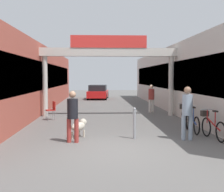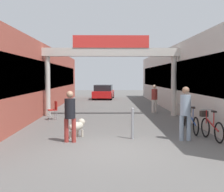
# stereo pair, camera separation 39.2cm
# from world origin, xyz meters

# --- Properties ---
(ground_plane) EXTENTS (80.00, 80.00, 0.00)m
(ground_plane) POSITION_xyz_m (0.00, 0.00, 0.00)
(ground_plane) COLOR #605E5B
(storefront_left) EXTENTS (3.00, 26.00, 3.87)m
(storefront_left) POSITION_xyz_m (-5.09, 11.00, 1.94)
(storefront_left) COLOR #B25142
(storefront_left) RESTS_ON ground_plane
(storefront_right) EXTENTS (3.00, 26.00, 3.87)m
(storefront_right) POSITION_xyz_m (5.09, 11.00, 1.94)
(storefront_right) COLOR beige
(storefront_right) RESTS_ON ground_plane
(arcade_sign_gateway) EXTENTS (7.40, 0.47, 4.23)m
(arcade_sign_gateway) POSITION_xyz_m (0.00, 7.73, 3.02)
(arcade_sign_gateway) COLOR beige
(arcade_sign_gateway) RESTS_ON ground_plane
(pedestrian_with_dog) EXTENTS (0.40, 0.38, 1.63)m
(pedestrian_with_dog) POSITION_xyz_m (-1.37, 1.06, 0.93)
(pedestrian_with_dog) COLOR #99332D
(pedestrian_with_dog) RESTS_ON ground_plane
(pedestrian_companion) EXTENTS (0.38, 0.35, 1.76)m
(pedestrian_companion) POSITION_xyz_m (2.35, 1.27, 1.01)
(pedestrian_companion) COLOR #8C9EB2
(pedestrian_companion) RESTS_ON ground_plane
(pedestrian_carrying_crate) EXTENTS (0.48, 0.48, 1.62)m
(pedestrian_carrying_crate) POSITION_xyz_m (2.56, 9.32, 0.92)
(pedestrian_carrying_crate) COLOR silver
(pedestrian_carrying_crate) RESTS_ON ground_plane
(dog_on_leash) EXTENTS (0.64, 0.88, 0.62)m
(dog_on_leash) POSITION_xyz_m (-1.22, 1.86, 0.39)
(dog_on_leash) COLOR beige
(dog_on_leash) RESTS_ON ground_plane
(bicycle_red_nearest) EXTENTS (0.46, 1.69, 0.98)m
(bicycle_red_nearest) POSITION_xyz_m (3.24, 1.44, 0.44)
(bicycle_red_nearest) COLOR black
(bicycle_red_nearest) RESTS_ON ground_plane
(bicycle_blue_second) EXTENTS (0.46, 1.69, 0.98)m
(bicycle_blue_second) POSITION_xyz_m (2.94, 2.73, 0.44)
(bicycle_blue_second) COLOR black
(bicycle_blue_second) RESTS_ON ground_plane
(bicycle_black_third) EXTENTS (0.46, 1.68, 0.98)m
(bicycle_black_third) POSITION_xyz_m (3.02, 3.94, 0.44)
(bicycle_black_third) COLOR black
(bicycle_black_third) RESTS_ON ground_plane
(bollard_post_metal) EXTENTS (0.10, 0.10, 1.06)m
(bollard_post_metal) POSITION_xyz_m (0.65, 1.57, 0.54)
(bollard_post_metal) COLOR gray
(bollard_post_metal) RESTS_ON ground_plane
(cafe_chair_red_nearer) EXTENTS (0.53, 0.53, 0.89)m
(cafe_chair_red_nearer) POSITION_xyz_m (-2.79, 6.37, 0.54)
(cafe_chair_red_nearer) COLOR gray
(cafe_chair_red_nearer) RESTS_ON ground_plane
(parked_car_red) EXTENTS (2.07, 4.13, 1.33)m
(parked_car_red) POSITION_xyz_m (-0.54, 20.49, 0.64)
(parked_car_red) COLOR red
(parked_car_red) RESTS_ON ground_plane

